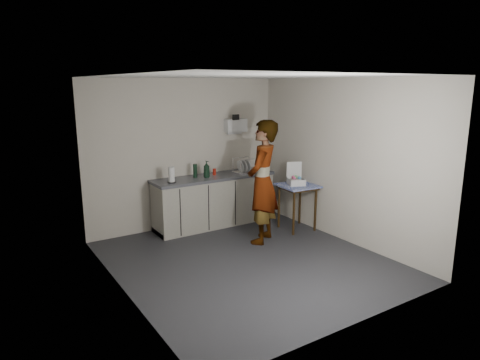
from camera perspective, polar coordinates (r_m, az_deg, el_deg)
ground at (r=6.29m, az=1.09°, el=-10.73°), size 4.00×4.00×0.00m
wall_back at (r=7.60m, az=-7.27°, el=3.50°), size 3.60×0.02×2.60m
wall_right at (r=7.04m, az=13.34°, el=2.52°), size 0.02×4.00×2.60m
wall_left at (r=5.14m, az=-15.65°, el=-1.29°), size 0.02×4.00×2.60m
ceiling at (r=5.78m, az=1.20°, el=13.62°), size 3.60×4.00×0.01m
kitchen_counter at (r=7.72m, az=-3.47°, el=-2.93°), size 2.24×0.62×0.91m
wall_shelf at (r=7.97m, az=-0.60°, el=7.25°), size 0.42×0.18×0.37m
side_table at (r=7.47m, az=7.67°, el=-1.42°), size 0.67×0.67×0.80m
standing_man at (r=6.77m, az=3.02°, el=-0.28°), size 0.86×0.81×1.97m
soap_bottle at (r=7.43m, az=-4.48°, el=1.44°), size 0.14×0.14×0.29m
soda_can at (r=7.66m, az=-3.44°, el=1.11°), size 0.06×0.06×0.11m
dark_bottle at (r=7.46m, az=-6.01°, el=1.24°), size 0.07×0.07×0.24m
paper_towel at (r=7.12m, az=-9.12°, el=0.63°), size 0.15×0.15×0.26m
dish_rack at (r=7.85m, az=0.59°, el=1.45°), size 0.39×0.29×0.27m
bakery_box at (r=7.44m, az=7.45°, el=0.02°), size 0.36×0.36×0.38m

